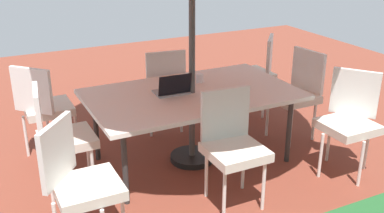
{
  "coord_description": "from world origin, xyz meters",
  "views": [
    {
      "loc": [
        1.86,
        3.73,
        2.25
      ],
      "look_at": [
        0.0,
        0.0,
        0.59
      ],
      "focal_mm": 43.11,
      "sensor_mm": 36.0,
      "label": 1
    }
  ],
  "objects_px": {
    "chair_west": "(297,90)",
    "chair_north": "(232,142)",
    "chair_northwest": "(349,118)",
    "chair_south": "(163,85)",
    "chair_northeast": "(79,179)",
    "laptop": "(172,89)",
    "chair_southeast": "(44,105)",
    "chair_east": "(59,134)",
    "dining_table": "(192,97)",
    "chair_southwest": "(256,70)",
    "cup": "(200,78)"
  },
  "relations": [
    {
      "from": "chair_northwest",
      "to": "chair_northeast",
      "type": "bearing_deg",
      "value": -126.99
    },
    {
      "from": "chair_east",
      "to": "chair_west",
      "type": "bearing_deg",
      "value": -82.92
    },
    {
      "from": "dining_table",
      "to": "cup",
      "type": "xyz_separation_m",
      "value": [
        -0.21,
        -0.24,
        0.09
      ]
    },
    {
      "from": "chair_northeast",
      "to": "chair_west",
      "type": "bearing_deg",
      "value": -33.48
    },
    {
      "from": "chair_northeast",
      "to": "cup",
      "type": "height_order",
      "value": "chair_northeast"
    },
    {
      "from": "chair_northeast",
      "to": "laptop",
      "type": "relative_size",
      "value": 2.95
    },
    {
      "from": "chair_southeast",
      "to": "laptop",
      "type": "bearing_deg",
      "value": -168.1
    },
    {
      "from": "dining_table",
      "to": "laptop",
      "type": "bearing_deg",
      "value": -12.6
    },
    {
      "from": "chair_northwest",
      "to": "chair_southeast",
      "type": "bearing_deg",
      "value": -159.45
    },
    {
      "from": "chair_east",
      "to": "chair_north",
      "type": "distance_m",
      "value": 1.5
    },
    {
      "from": "dining_table",
      "to": "chair_southwest",
      "type": "relative_size",
      "value": 2.04
    },
    {
      "from": "chair_southwest",
      "to": "chair_northwest",
      "type": "relative_size",
      "value": 1.0
    },
    {
      "from": "chair_southwest",
      "to": "chair_northwest",
      "type": "height_order",
      "value": "same"
    },
    {
      "from": "chair_southwest",
      "to": "chair_north",
      "type": "bearing_deg",
      "value": 0.25
    },
    {
      "from": "chair_northwest",
      "to": "cup",
      "type": "xyz_separation_m",
      "value": [
        1.03,
        -1.08,
        0.23
      ]
    },
    {
      "from": "chair_west",
      "to": "chair_east",
      "type": "relative_size",
      "value": 1.0
    },
    {
      "from": "chair_west",
      "to": "cup",
      "type": "height_order",
      "value": "chair_west"
    },
    {
      "from": "chair_south",
      "to": "chair_southwest",
      "type": "bearing_deg",
      "value": -172.9
    },
    {
      "from": "chair_west",
      "to": "cup",
      "type": "relative_size",
      "value": 10.77
    },
    {
      "from": "chair_northeast",
      "to": "chair_southwest",
      "type": "xyz_separation_m",
      "value": [
        -2.6,
        -1.62,
        0.0
      ]
    },
    {
      "from": "chair_west",
      "to": "cup",
      "type": "bearing_deg",
      "value": -110.08
    },
    {
      "from": "chair_south",
      "to": "laptop",
      "type": "xyz_separation_m",
      "value": [
        0.22,
        0.77,
        0.23
      ]
    },
    {
      "from": "laptop",
      "to": "chair_west",
      "type": "bearing_deg",
      "value": -178.81
    },
    {
      "from": "chair_south",
      "to": "chair_northwest",
      "type": "relative_size",
      "value": 1.0
    },
    {
      "from": "chair_west",
      "to": "chair_northwest",
      "type": "xyz_separation_m",
      "value": [
        0.05,
        0.83,
        0.0
      ]
    },
    {
      "from": "chair_northwest",
      "to": "chair_south",
      "type": "bearing_deg",
      "value": 179.59
    },
    {
      "from": "chair_east",
      "to": "chair_northwest",
      "type": "distance_m",
      "value": 2.65
    },
    {
      "from": "chair_south",
      "to": "chair_west",
      "type": "height_order",
      "value": "same"
    },
    {
      "from": "chair_southwest",
      "to": "chair_southeast",
      "type": "xyz_separation_m",
      "value": [
        2.57,
        0.02,
        0.0
      ]
    },
    {
      "from": "chair_east",
      "to": "chair_northeast",
      "type": "relative_size",
      "value": 1.0
    },
    {
      "from": "chair_west",
      "to": "chair_southeast",
      "type": "relative_size",
      "value": 1.0
    },
    {
      "from": "chair_northeast",
      "to": "laptop",
      "type": "bearing_deg",
      "value": -13.42
    },
    {
      "from": "chair_northwest",
      "to": "laptop",
      "type": "height_order",
      "value": "chair_northwest"
    },
    {
      "from": "chair_west",
      "to": "chair_southwest",
      "type": "xyz_separation_m",
      "value": [
        -0.01,
        -0.81,
        0.0
      ]
    },
    {
      "from": "dining_table",
      "to": "laptop",
      "type": "height_order",
      "value": "laptop"
    },
    {
      "from": "chair_west",
      "to": "chair_southeast",
      "type": "distance_m",
      "value": 2.67
    },
    {
      "from": "chair_south",
      "to": "chair_east",
      "type": "height_order",
      "value": "same"
    },
    {
      "from": "chair_south",
      "to": "chair_southeast",
      "type": "height_order",
      "value": "same"
    },
    {
      "from": "dining_table",
      "to": "laptop",
      "type": "xyz_separation_m",
      "value": [
        0.19,
        -0.04,
        0.09
      ]
    },
    {
      "from": "chair_southeast",
      "to": "chair_northeast",
      "type": "bearing_deg",
      "value": 135.16
    },
    {
      "from": "chair_south",
      "to": "chair_west",
      "type": "bearing_deg",
      "value": 154.16
    },
    {
      "from": "chair_east",
      "to": "chair_southeast",
      "type": "relative_size",
      "value": 1.0
    },
    {
      "from": "chair_north",
      "to": "dining_table",
      "type": "bearing_deg",
      "value": 93.36
    },
    {
      "from": "chair_east",
      "to": "laptop",
      "type": "relative_size",
      "value": 2.95
    },
    {
      "from": "laptop",
      "to": "cup",
      "type": "height_order",
      "value": "laptop"
    },
    {
      "from": "chair_west",
      "to": "chair_north",
      "type": "distance_m",
      "value": 1.51
    },
    {
      "from": "chair_south",
      "to": "laptop",
      "type": "distance_m",
      "value": 0.83
    },
    {
      "from": "chair_northeast",
      "to": "chair_northwest",
      "type": "relative_size",
      "value": 1.0
    },
    {
      "from": "chair_east",
      "to": "cup",
      "type": "distance_m",
      "value": 1.52
    },
    {
      "from": "chair_north",
      "to": "chair_southwest",
      "type": "height_order",
      "value": "same"
    }
  ]
}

